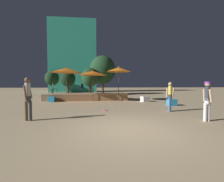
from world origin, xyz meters
TOP-DOWN VIEW (x-y plane):
  - ground_plane at (0.00, 0.00)m, footprint 120.00×120.00m
  - wooden_deck at (-2.18, 9.80)m, footprint 7.66×2.44m
  - patio_umbrella_0 at (-3.87, 8.77)m, footprint 2.69×2.69m
  - patio_umbrella_1 at (-1.55, 8.45)m, footprint 2.50×2.50m
  - patio_umbrella_2 at (0.77, 8.50)m, footprint 2.22×2.22m
  - cube_seat_0 at (-5.01, 8.27)m, footprint 0.51×0.51m
  - cube_seat_1 at (2.99, 7.72)m, footprint 0.72×0.72m
  - cube_seat_2 at (4.17, 5.28)m, footprint 0.58×0.58m
  - person_0 at (3.38, 0.82)m, footprint 0.29×0.46m
  - person_1 at (2.92, 3.08)m, footprint 0.44×0.28m
  - person_2 at (-3.97, 1.59)m, footprint 0.31×0.57m
  - bistro_chair_0 at (-1.80, 10.33)m, footprint 0.48×0.48m
  - bistro_chair_1 at (-2.54, 9.84)m, footprint 0.47×0.47m
  - bistro_chair_2 at (-5.22, 9.61)m, footprint 0.46×0.46m
  - frisbee_disc at (-0.64, 3.60)m, footprint 0.22×0.22m
  - background_tree_0 at (-0.37, 17.31)m, footprint 3.79×3.79m
  - background_tree_1 at (-8.92, 21.63)m, footprint 2.31×2.31m
  - background_tree_2 at (-2.13, 15.58)m, footprint 2.32×2.32m
  - background_tree_3 at (-5.51, 17.85)m, footprint 2.16×2.16m
  - distant_building at (-5.78, 25.25)m, footprint 8.81×3.75m

SIDE VIEW (x-z plane):
  - ground_plane at x=0.00m, z-range 0.00..0.00m
  - frisbee_disc at x=-0.64m, z-range 0.00..0.03m
  - cube_seat_2 at x=4.17m, z-range 0.00..0.45m
  - cube_seat_1 at x=2.99m, z-range 0.00..0.47m
  - cube_seat_0 at x=-5.01m, z-range 0.00..0.47m
  - wooden_deck at x=-2.18m, z-range -0.04..0.64m
  - person_1 at x=2.92m, z-range 0.05..1.69m
  - person_0 at x=3.38m, z-range 0.09..1.72m
  - person_2 at x=-3.97m, z-range 0.10..1.90m
  - bistro_chair_0 at x=-1.80m, z-range 0.77..1.67m
  - bistro_chair_1 at x=-2.54m, z-range 0.77..1.67m
  - bistro_chair_2 at x=-5.22m, z-range 0.77..1.67m
  - background_tree_3 at x=-5.51m, z-range 0.56..4.09m
  - background_tree_2 at x=-2.13m, z-range 0.57..4.29m
  - patio_umbrella_1 at x=-1.55m, z-range 1.12..3.89m
  - background_tree_1 at x=-8.92m, z-range 0.62..4.44m
  - patio_umbrella_0 at x=-3.87m, z-range 1.23..4.27m
  - patio_umbrella_2 at x=0.77m, z-range 1.27..4.39m
  - background_tree_0 at x=-0.37m, z-range 0.77..6.49m
  - distant_building at x=-5.78m, z-range 0.00..13.66m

